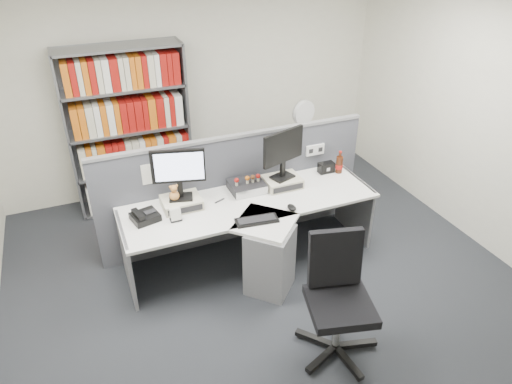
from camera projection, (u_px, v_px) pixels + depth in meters
name	position (u px, v px, depth m)	size (l,w,h in m)	color
ground	(282.00, 307.00, 4.51)	(5.50, 5.50, 0.00)	#2E3136
room_shell	(289.00, 133.00, 3.60)	(5.04, 5.54, 2.72)	white
partition	(236.00, 188.00, 5.18)	(3.00, 0.08, 1.27)	#51535C
desk	(258.00, 234.00, 4.75)	(2.60, 1.20, 0.72)	white
monitor_riser_left	(182.00, 203.00, 4.68)	(0.38, 0.31, 0.10)	beige
monitor_riser_right	(282.00, 182.00, 5.04)	(0.38, 0.31, 0.10)	beige
monitor_left	(179.00, 170.00, 4.50)	(0.50, 0.22, 0.52)	black
monitor_right	(283.00, 150.00, 4.86)	(0.51, 0.23, 0.53)	black
desktop_pc	(247.00, 186.00, 4.96)	(0.35, 0.32, 0.09)	black
figurines	(249.00, 179.00, 4.90)	(0.29, 0.05, 0.09)	beige
keyboard	(257.00, 220.00, 4.47)	(0.42, 0.20, 0.03)	black
mouse	(292.00, 208.00, 4.65)	(0.08, 0.12, 0.05)	black
desk_phone	(145.00, 217.00, 4.48)	(0.29, 0.27, 0.11)	black
desk_calendar	(176.00, 216.00, 4.47)	(0.11, 0.08, 0.13)	black
plush_toy	(174.00, 194.00, 4.59)	(0.10, 0.10, 0.17)	#D28C46
speaker	(326.00, 168.00, 5.31)	(0.18, 0.10, 0.12)	black
cola_bottle	(339.00, 165.00, 5.28)	(0.08, 0.08, 0.26)	#3F190A
shelving_unit	(129.00, 132.00, 5.67)	(1.41, 0.40, 2.00)	slate
filing_cabinet	(301.00, 164.00, 6.32)	(0.45, 0.61, 0.70)	slate
desk_fan	(303.00, 116.00, 5.97)	(0.32, 0.19, 0.54)	white
office_chair	(338.00, 294.00, 3.84)	(0.71, 0.70, 1.07)	silver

